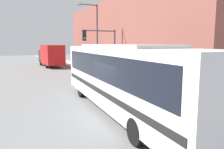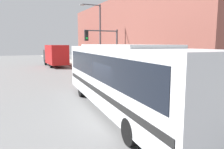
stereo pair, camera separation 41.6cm
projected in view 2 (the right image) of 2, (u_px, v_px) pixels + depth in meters
ground_plane at (112, 118)px, 9.92m from camera, size 120.00×120.00×0.00m
sidewalk at (89, 68)px, 30.37m from camera, size 3.20×70.00×0.15m
building_facade at (135, 36)px, 27.75m from camera, size 6.00×29.05×8.74m
city_bus at (120, 74)px, 10.54m from camera, size 3.51×12.54×3.31m
delivery_truck at (55, 55)px, 32.36m from camera, size 2.35×7.86×3.17m
fire_hydrant at (156, 84)px, 15.16m from camera, size 0.27×0.37×0.80m
traffic_light_pole at (105, 44)px, 19.92m from camera, size 3.28×0.35×4.51m
parking_meter at (113, 68)px, 21.19m from camera, size 0.14×0.14×1.25m
street_lamp at (98, 33)px, 24.00m from camera, size 2.42×0.28×7.43m
pedestrian_near_corner at (170, 76)px, 16.16m from camera, size 0.34×0.34×1.62m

